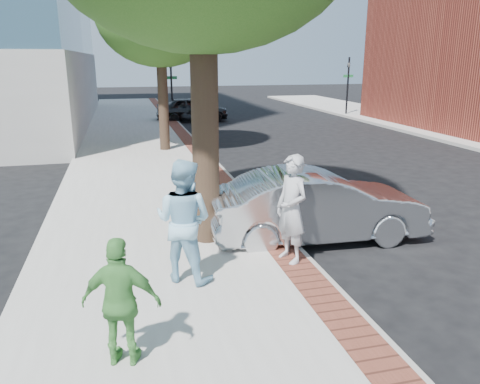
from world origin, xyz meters
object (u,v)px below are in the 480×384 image
object	(u,v)px
person_gray	(292,209)
sedan_silver	(317,206)
person_officer	(184,221)
person_green	(121,302)
bg_car	(192,109)
parking_meter	(289,199)

from	to	relation	value
person_gray	sedan_silver	size ratio (longest dim) A/B	0.43
person_officer	sedan_silver	xyz separation A→B (m)	(2.95, 1.45, -0.42)
person_green	bg_car	xyz separation A→B (m)	(4.35, 23.51, -0.21)
person_gray	bg_car	world-z (taller)	person_gray
person_gray	sedan_silver	distance (m)	1.62
parking_meter	person_green	world-z (taller)	person_green
parking_meter	person_officer	bearing A→B (deg)	-162.80
person_gray	person_green	world-z (taller)	person_gray
person_green	sedan_silver	bearing A→B (deg)	-122.26
parking_meter	sedan_silver	size ratio (longest dim) A/B	0.33
parking_meter	person_green	bearing A→B (deg)	-138.48
sedan_silver	bg_car	world-z (taller)	sedan_silver
person_green	person_gray	bearing A→B (deg)	-125.78
parking_meter	person_gray	world-z (taller)	person_gray
person_gray	person_officer	size ratio (longest dim) A/B	0.96
parking_meter	sedan_silver	bearing A→B (deg)	41.85
person_green	sedan_silver	world-z (taller)	person_green
person_gray	sedan_silver	xyz separation A→B (m)	(1.01, 1.20, -0.39)
sedan_silver	person_officer	bearing A→B (deg)	118.96
person_green	sedan_silver	distance (m)	5.30
person_gray	person_green	bearing A→B (deg)	-69.81
person_gray	sedan_silver	bearing A→B (deg)	122.15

